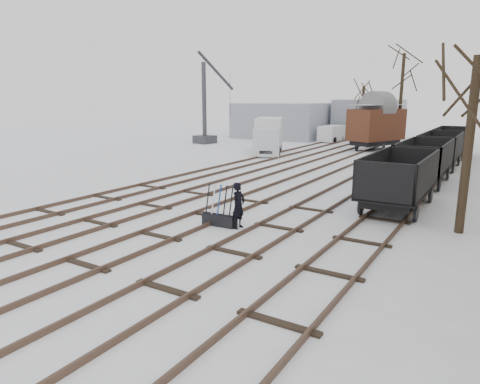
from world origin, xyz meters
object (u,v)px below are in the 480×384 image
object	(u,v)px
freight_wagon_a	(399,188)
lorry	(268,135)
box_van_wagon	(376,124)
crane	(206,120)
ground_frame	(220,218)
worker	(238,206)
panel_van	(332,133)

from	to	relation	value
freight_wagon_a	lorry	bearing A→B (deg)	134.68
box_van_wagon	crane	world-z (taller)	crane
ground_frame	crane	xyz separation A→B (m)	(-18.01, 23.85, 2.14)
worker	panel_van	xyz separation A→B (m)	(-8.10, 32.09, 0.07)
ground_frame	lorry	xyz separation A→B (m)	(-8.48, 19.69, 1.24)
freight_wagon_a	box_van_wagon	size ratio (longest dim) A/B	0.95
worker	panel_van	bearing A→B (deg)	17.72
box_van_wagon	crane	size ratio (longest dim) A/B	0.65
lorry	panel_van	distance (m)	12.57
ground_frame	panel_van	world-z (taller)	panel_van
box_van_wagon	ground_frame	bearing A→B (deg)	-64.76
freight_wagon_a	panel_van	size ratio (longest dim) A/B	1.42
panel_van	lorry	bearing A→B (deg)	-92.46
freight_wagon_a	box_van_wagon	bearing A→B (deg)	106.91
crane	box_van_wagon	bearing A→B (deg)	19.67
crane	ground_frame	bearing A→B (deg)	-44.08
worker	ground_frame	bearing A→B (deg)	101.14
worker	freight_wagon_a	world-z (taller)	freight_wagon_a
ground_frame	freight_wagon_a	xyz separation A→B (m)	(4.99, 6.07, 0.60)
box_van_wagon	lorry	bearing A→B (deg)	-111.78
worker	freight_wagon_a	bearing A→B (deg)	-31.85
worker	lorry	world-z (taller)	lorry
freight_wagon_a	lorry	distance (m)	19.17
panel_van	box_van_wagon	bearing A→B (deg)	-38.17
box_van_wagon	crane	distance (m)	16.93
box_van_wagon	panel_van	distance (m)	8.03
box_van_wagon	panel_van	bearing A→B (deg)	161.44
worker	box_van_wagon	distance (m)	27.05
ground_frame	panel_van	distance (m)	33.03
worker	lorry	xyz separation A→B (m)	(-9.23, 19.59, 0.69)
freight_wagon_a	lorry	size ratio (longest dim) A/B	0.83
crane	panel_van	bearing A→B (deg)	46.92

